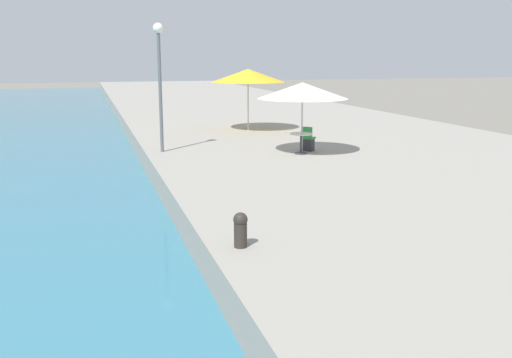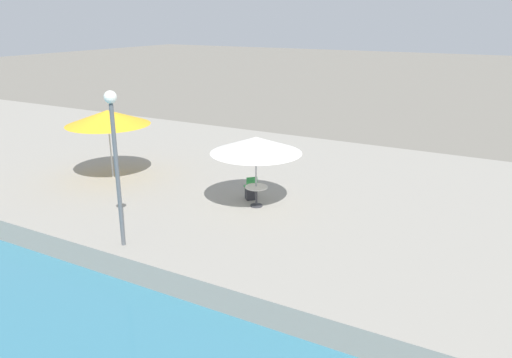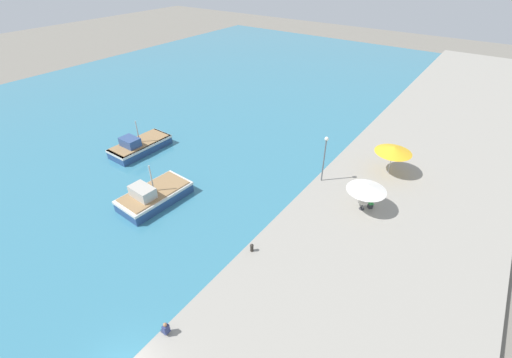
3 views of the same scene
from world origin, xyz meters
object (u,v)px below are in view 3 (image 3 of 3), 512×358
object	(u,v)px
cafe_table	(363,204)
mooring_bollard	(252,247)
lamppost	(325,152)
cafe_umbrella_pink	(367,187)
cafe_chair_left	(370,205)
cafe_umbrella_white	(394,150)
fishing_boat_near	(154,195)
fishing_boat_mid	(140,145)
person_at_quay	(166,329)

from	to	relation	value
cafe_table	mooring_bollard	bearing A→B (deg)	-117.09
mooring_bollard	lamppost	bearing A→B (deg)	89.89
cafe_umbrella_pink	cafe_chair_left	bearing A→B (deg)	46.69
mooring_bollard	cafe_umbrella_white	bearing A→B (deg)	73.72
fishing_boat_near	cafe_table	world-z (taller)	fishing_boat_near
mooring_bollard	fishing_boat_mid	bearing A→B (deg)	163.83
person_at_quay	lamppost	distance (m)	19.26
mooring_bollard	cafe_table	bearing A→B (deg)	62.91
cafe_table	mooring_bollard	size ratio (longest dim) A/B	1.22
fishing_boat_mid	mooring_bollard	xyz separation A→B (m)	(19.54, -5.66, 0.38)
cafe_umbrella_pink	mooring_bollard	distance (m)	10.55
cafe_table	lamppost	size ratio (longest dim) A/B	0.18
fishing_boat_mid	cafe_chair_left	xyz separation A→B (m)	(24.74, 4.06, 0.36)
fishing_boat_mid	cafe_umbrella_pink	distance (m)	24.65
fishing_boat_near	lamppost	distance (m)	15.71
fishing_boat_near	mooring_bollard	size ratio (longest dim) A/B	9.91
fishing_boat_near	cafe_umbrella_pink	distance (m)	18.24
cafe_chair_left	mooring_bollard	xyz separation A→B (m)	(-5.20, -9.72, 0.02)
cafe_umbrella_white	cafe_chair_left	bearing A→B (deg)	-85.61
cafe_umbrella_pink	fishing_boat_mid	bearing A→B (deg)	-171.63
cafe_umbrella_white	mooring_bollard	world-z (taller)	cafe_umbrella_white
fishing_boat_mid	cafe_umbrella_white	world-z (taller)	fishing_boat_mid
fishing_boat_near	cafe_chair_left	world-z (taller)	fishing_boat_near
fishing_boat_near	cafe_table	bearing A→B (deg)	32.24
fishing_boat_mid	cafe_table	size ratio (longest dim) A/B	8.37
fishing_boat_mid	lamppost	distance (m)	20.54
cafe_table	cafe_umbrella_white	bearing A→B (deg)	89.95
cafe_umbrella_pink	person_at_quay	size ratio (longest dim) A/B	3.25
cafe_chair_left	mooring_bollard	bearing A→B (deg)	-74.64
cafe_umbrella_pink	cafe_table	xyz separation A→B (m)	(-0.04, -0.04, -1.71)
cafe_chair_left	person_at_quay	size ratio (longest dim) A/B	0.92
cafe_umbrella_pink	mooring_bollard	xyz separation A→B (m)	(-4.74, -9.24, -1.89)
cafe_chair_left	person_at_quay	bearing A→B (deg)	-63.45
cafe_umbrella_pink	fishing_boat_near	bearing A→B (deg)	-150.79
cafe_chair_left	person_at_quay	xyz separation A→B (m)	(-5.40, -17.70, 0.11)
fishing_boat_near	cafe_umbrella_white	size ratio (longest dim) A/B	1.90
cafe_umbrella_pink	mooring_bollard	world-z (taller)	cafe_umbrella_pink
person_at_quay	cafe_umbrella_white	bearing A→B (deg)	78.49
fishing_boat_near	fishing_boat_mid	world-z (taller)	fishing_boat_near
fishing_boat_near	cafe_chair_left	size ratio (longest dim) A/B	7.12
person_at_quay	mooring_bollard	world-z (taller)	person_at_quay
cafe_chair_left	cafe_table	bearing A→B (deg)	-90.00
cafe_table	cafe_chair_left	size ratio (longest dim) A/B	0.88
cafe_table	person_at_quay	world-z (taller)	person_at_quay
fishing_boat_near	cafe_umbrella_pink	size ratio (longest dim) A/B	2.02
cafe_table	cafe_umbrella_pink	bearing A→B (deg)	44.10
fishing_boat_near	fishing_boat_mid	size ratio (longest dim) A/B	0.97
cafe_umbrella_pink	lamppost	world-z (taller)	lamppost
fishing_boat_mid	cafe_chair_left	world-z (taller)	fishing_boat_mid
fishing_boat_mid	cafe_chair_left	size ratio (longest dim) A/B	7.36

